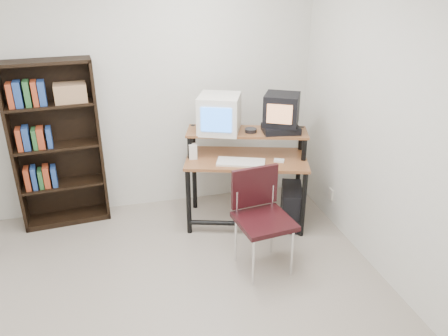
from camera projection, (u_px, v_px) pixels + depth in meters
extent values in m
cube|color=#A29686|center=(157.00, 329.00, 3.30)|extent=(4.00, 4.00, 0.01)
cube|color=silver|center=(128.00, 94.00, 4.53)|extent=(4.00, 0.01, 2.60)
cube|color=silver|center=(418.00, 144.00, 3.21)|extent=(0.01, 4.00, 2.60)
cube|color=brown|center=(246.00, 159.00, 4.43)|extent=(1.35, 0.94, 0.03)
cube|color=brown|center=(247.00, 132.00, 4.44)|extent=(1.27, 0.71, 0.02)
cylinder|color=black|center=(189.00, 202.00, 4.36)|extent=(0.05, 0.05, 0.72)
cylinder|color=black|center=(303.00, 204.00, 4.31)|extent=(0.05, 0.05, 0.72)
cylinder|color=black|center=(194.00, 168.00, 4.79)|extent=(0.05, 0.05, 0.98)
cylinder|color=black|center=(298.00, 170.00, 4.74)|extent=(0.05, 0.05, 0.98)
cylinder|color=black|center=(245.00, 224.00, 4.43)|extent=(1.11, 0.38, 0.05)
cube|color=silver|center=(219.00, 114.00, 4.37)|extent=(0.52, 0.52, 0.38)
cube|color=#307BFD|center=(216.00, 120.00, 4.19)|extent=(0.28, 0.13, 0.24)
cube|color=black|center=(281.00, 129.00, 4.38)|extent=(0.39, 0.30, 0.08)
cube|color=black|center=(282.00, 109.00, 4.35)|extent=(0.44, 0.44, 0.31)
cube|color=tan|center=(279.00, 114.00, 4.20)|extent=(0.22, 0.13, 0.19)
cylinder|color=#26262B|center=(251.00, 131.00, 4.39)|extent=(0.14, 0.14, 0.05)
cube|color=silver|center=(241.00, 163.00, 4.30)|extent=(0.51, 0.37, 0.03)
cube|color=black|center=(277.00, 163.00, 4.34)|extent=(0.27, 0.25, 0.01)
cube|color=white|center=(279.00, 161.00, 4.33)|extent=(0.12, 0.10, 0.03)
cube|color=silver|center=(193.00, 152.00, 4.38)|extent=(0.09, 0.08, 0.17)
cube|color=black|center=(291.00, 206.00, 4.59)|extent=(0.34, 0.49, 0.42)
cube|color=black|center=(264.00, 221.00, 3.77)|extent=(0.51, 0.51, 0.04)
cube|color=black|center=(255.00, 187.00, 3.84)|extent=(0.44, 0.10, 0.37)
cylinder|color=silver|center=(253.00, 262.00, 3.65)|extent=(0.02, 0.02, 0.47)
cylinder|color=silver|center=(292.00, 253.00, 3.78)|extent=(0.02, 0.02, 0.47)
cylinder|color=silver|center=(236.00, 240.00, 3.96)|extent=(0.02, 0.02, 0.47)
cylinder|color=silver|center=(272.00, 231.00, 4.09)|extent=(0.02, 0.02, 0.47)
cube|color=black|center=(13.00, 151.00, 4.27)|extent=(0.06, 0.29, 1.71)
cube|color=black|center=(99.00, 141.00, 4.52)|extent=(0.06, 0.29, 1.71)
cube|color=black|center=(57.00, 142.00, 4.51)|extent=(0.85, 0.10, 1.71)
cube|color=black|center=(43.00, 62.00, 4.05)|extent=(0.88, 0.36, 0.03)
cube|color=black|center=(69.00, 217.00, 4.73)|extent=(0.88, 0.36, 0.06)
cube|color=black|center=(64.00, 184.00, 4.57)|extent=(0.82, 0.34, 0.03)
cube|color=black|center=(57.00, 146.00, 4.39)|extent=(0.82, 0.34, 0.02)
cube|color=black|center=(50.00, 105.00, 4.22)|extent=(0.82, 0.34, 0.02)
cube|color=#98704D|center=(70.00, 93.00, 4.23)|extent=(0.32, 0.24, 0.18)
cube|color=beige|center=(331.00, 194.00, 4.63)|extent=(0.02, 0.08, 0.12)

